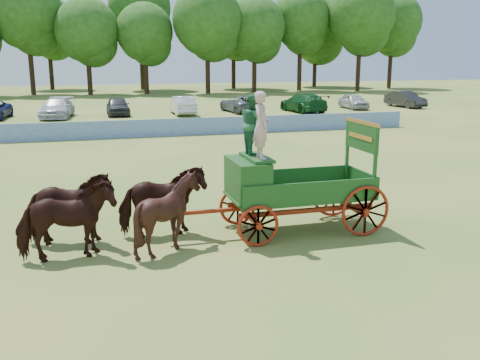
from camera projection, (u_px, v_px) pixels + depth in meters
name	position (u px, v px, depth m)	size (l,w,h in m)	color
ground	(380.00, 213.00, 16.46)	(160.00, 160.00, 0.00)	olive
horse_lead_left	(66.00, 221.00, 12.50)	(1.03, 2.26, 1.91)	black
horse_lead_right	(68.00, 209.00, 13.53)	(1.03, 2.26, 1.91)	black
horse_wheel_left	(168.00, 213.00, 13.15)	(1.54, 1.73, 1.91)	black
horse_wheel_right	(162.00, 202.00, 14.18)	(1.03, 2.26, 1.91)	black
farm_dray	(274.00, 172.00, 14.30)	(6.00, 2.00, 3.87)	#99290F
sponsor_banner	(214.00, 126.00, 32.92)	(26.00, 0.08, 1.05)	#1B3C96
parked_cars	(156.00, 106.00, 43.72)	(48.43, 7.13, 1.62)	silver
treeline	(117.00, 21.00, 69.00)	(87.68, 24.10, 15.53)	#382314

